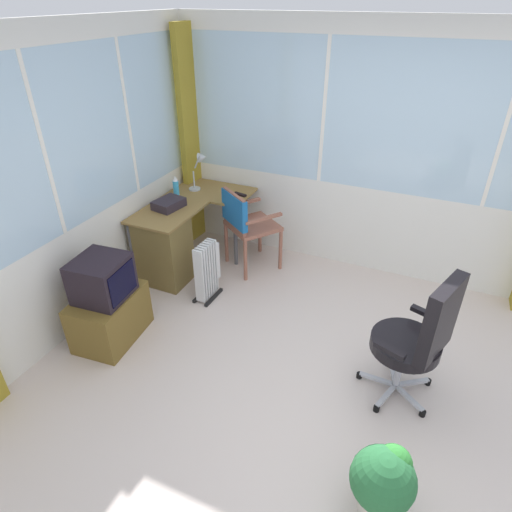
# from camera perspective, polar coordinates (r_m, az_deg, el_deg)

# --- Properties ---
(ground) EXTENTS (4.98, 5.78, 0.06)m
(ground) POSITION_cam_1_polar(r_m,az_deg,el_deg) (3.53, 10.12, -18.73)
(ground) COLOR beige
(north_window_panel) EXTENTS (3.98, 0.07, 2.51)m
(north_window_panel) POSITION_cam_1_polar(r_m,az_deg,el_deg) (3.85, -25.13, 7.05)
(north_window_panel) COLOR silver
(north_window_panel) RESTS_ON ground
(east_window_panel) EXTENTS (0.07, 4.78, 2.51)m
(east_window_panel) POSITION_cam_1_polar(r_m,az_deg,el_deg) (4.52, 18.52, 11.74)
(east_window_panel) COLOR silver
(east_window_panel) RESTS_ON ground
(curtain_corner) EXTENTS (0.32, 0.10, 2.41)m
(curtain_corner) POSITION_cam_1_polar(r_m,az_deg,el_deg) (5.14, -8.53, 14.70)
(curtain_corner) COLOR olive
(curtain_corner) RESTS_ON ground
(desk) EXTENTS (1.33, 0.87, 0.74)m
(desk) POSITION_cam_1_polar(r_m,az_deg,el_deg) (4.62, -11.62, 1.54)
(desk) COLOR olive
(desk) RESTS_ON ground
(desk_lamp) EXTENTS (0.23, 0.20, 0.41)m
(desk_lamp) POSITION_cam_1_polar(r_m,az_deg,el_deg) (4.94, -7.32, 11.82)
(desk_lamp) COLOR #B2B7BC
(desk_lamp) RESTS_ON desk
(tv_remote) EXTENTS (0.07, 0.16, 0.02)m
(tv_remote) POSITION_cam_1_polar(r_m,az_deg,el_deg) (4.81, -2.12, 8.10)
(tv_remote) COLOR black
(tv_remote) RESTS_ON desk
(spray_bottle) EXTENTS (0.06, 0.06, 0.22)m
(spray_bottle) POSITION_cam_1_polar(r_m,az_deg,el_deg) (4.87, -10.51, 9.08)
(spray_bottle) COLOR #3DACE3
(spray_bottle) RESTS_ON desk
(paper_tray) EXTENTS (0.33, 0.28, 0.09)m
(paper_tray) POSITION_cam_1_polar(r_m,az_deg,el_deg) (4.58, -11.41, 6.75)
(paper_tray) COLOR #29212A
(paper_tray) RESTS_ON desk
(wooden_armchair) EXTENTS (0.67, 0.67, 0.92)m
(wooden_armchair) POSITION_cam_1_polar(r_m,az_deg,el_deg) (4.59, -1.68, 4.82)
(wooden_armchair) COLOR #935946
(wooden_armchair) RESTS_ON ground
(office_chair) EXTENTS (0.63, 0.59, 1.09)m
(office_chair) POSITION_cam_1_polar(r_m,az_deg,el_deg) (3.28, 20.78, -9.78)
(office_chair) COLOR #B7B7BF
(office_chair) RESTS_ON ground
(tv_on_stand) EXTENTS (0.68, 0.50, 0.81)m
(tv_on_stand) POSITION_cam_1_polar(r_m,az_deg,el_deg) (3.96, -18.93, -6.01)
(tv_on_stand) COLOR brown
(tv_on_stand) RESTS_ON ground
(space_heater) EXTENTS (0.35, 0.18, 0.61)m
(space_heater) POSITION_cam_1_polar(r_m,az_deg,el_deg) (4.30, -6.37, -1.84)
(space_heater) COLOR silver
(space_heater) RESTS_ON ground
(potted_plant) EXTENTS (0.38, 0.38, 0.49)m
(potted_plant) POSITION_cam_1_polar(r_m,az_deg,el_deg) (2.86, 16.44, -26.41)
(potted_plant) COLOR beige
(potted_plant) RESTS_ON ground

